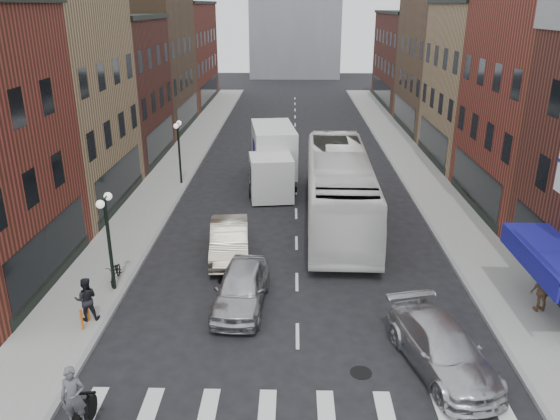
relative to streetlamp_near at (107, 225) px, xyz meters
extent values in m
plane|color=black|center=(7.40, -4.00, -2.91)|extent=(160.00, 160.00, 0.00)
cube|color=gray|center=(-1.10, 18.00, -2.84)|extent=(3.00, 74.00, 0.15)
cube|color=gray|center=(15.90, 18.00, -2.84)|extent=(3.00, 74.00, 0.15)
cube|color=gray|center=(0.40, 18.00, -2.91)|extent=(0.20, 74.00, 0.16)
cube|color=gray|center=(14.40, 18.00, -2.91)|extent=(0.20, 74.00, 0.16)
cube|color=silver|center=(7.40, -7.00, -2.91)|extent=(12.00, 2.20, 0.01)
cube|color=black|center=(-2.62, 0.50, -1.31)|extent=(0.08, 7.20, 2.20)
cube|color=#9C7E56|center=(-7.60, 10.00, 3.09)|extent=(10.00, 10.00, 12.00)
cube|color=black|center=(-2.62, 10.00, -1.31)|extent=(0.08, 8.00, 2.20)
cube|color=#4B241B|center=(-7.60, 20.00, 2.09)|extent=(10.00, 10.00, 10.00)
cube|color=black|center=(-2.62, 20.00, -1.31)|extent=(0.08, 8.00, 2.20)
cube|color=black|center=(-7.60, 20.00, 7.24)|extent=(10.30, 10.20, 0.30)
cube|color=brown|center=(-7.60, 31.00, 3.59)|extent=(10.00, 12.00, 13.00)
cube|color=black|center=(-2.62, 31.00, -1.31)|extent=(0.08, 9.60, 2.20)
cube|color=maroon|center=(-7.60, 45.00, 2.59)|extent=(10.00, 16.00, 11.00)
cube|color=black|center=(-2.62, 45.00, -1.31)|extent=(0.08, 12.80, 2.20)
cube|color=black|center=(-7.60, 45.00, 8.24)|extent=(10.30, 16.20, 0.30)
cube|color=black|center=(17.42, 0.50, -1.31)|extent=(0.08, 7.20, 2.20)
cube|color=black|center=(17.42, 10.00, -1.31)|extent=(0.08, 8.00, 2.20)
cube|color=#9C7E56|center=(22.40, 20.00, 2.59)|extent=(10.00, 10.00, 11.00)
cube|color=black|center=(17.42, 20.00, -1.31)|extent=(0.08, 8.00, 2.20)
cube|color=black|center=(22.40, 20.00, 8.24)|extent=(10.30, 10.20, 0.30)
cube|color=brown|center=(22.40, 31.00, 3.09)|extent=(10.00, 12.00, 12.00)
cube|color=black|center=(17.42, 31.00, -1.31)|extent=(0.08, 9.60, 2.20)
cube|color=#4B241B|center=(22.40, 45.00, 2.09)|extent=(10.00, 16.00, 10.00)
cube|color=black|center=(17.42, 45.00, -1.31)|extent=(0.08, 12.80, 2.20)
cube|color=black|center=(22.40, 45.00, 7.24)|extent=(10.30, 16.20, 0.30)
cube|color=navy|center=(16.50, -1.50, -0.21)|extent=(1.80, 5.00, 0.15)
cube|color=navy|center=(15.65, -1.50, -0.56)|extent=(0.10, 5.00, 0.70)
cylinder|color=black|center=(0.00, 0.00, -0.91)|extent=(0.14, 0.14, 4.00)
cylinder|color=black|center=(0.00, 0.00, 1.09)|extent=(0.06, 0.90, 0.06)
sphere|color=white|center=(0.00, -0.45, 1.04)|extent=(0.32, 0.32, 0.32)
sphere|color=white|center=(0.00, 0.45, 1.04)|extent=(0.32, 0.32, 0.32)
cylinder|color=black|center=(0.00, 14.00, -0.91)|extent=(0.14, 0.14, 4.00)
cylinder|color=black|center=(0.00, 14.00, 1.09)|extent=(0.06, 0.90, 0.06)
sphere|color=white|center=(0.00, 13.55, 1.04)|extent=(0.32, 0.32, 0.32)
sphere|color=white|center=(0.00, 14.45, 1.04)|extent=(0.32, 0.32, 0.32)
cylinder|color=#D8590C|center=(-0.20, -3.00, -2.36)|extent=(0.08, 0.08, 0.80)
cylinder|color=#D8590C|center=(-0.20, -2.40, -2.36)|extent=(0.08, 0.08, 0.80)
cube|color=silver|center=(5.92, 11.35, -1.54)|extent=(2.77, 2.94, 2.55)
cube|color=black|center=(5.92, 11.35, -1.28)|extent=(2.65, 1.74, 1.12)
cube|color=silver|center=(5.92, 15.22, -0.77)|extent=(3.21, 5.58, 2.96)
cube|color=navy|center=(5.92, 15.22, -0.77)|extent=(2.83, 2.36, 1.22)
cube|color=black|center=(5.92, 15.02, -2.45)|extent=(3.08, 6.86, 0.36)
cylinder|color=black|center=(4.75, 11.55, -2.45)|extent=(0.29, 0.92, 0.92)
cylinder|color=black|center=(7.09, 11.55, -2.45)|extent=(0.29, 0.92, 0.92)
cylinder|color=black|center=(4.75, 15.02, -2.45)|extent=(0.29, 0.92, 0.92)
cylinder|color=black|center=(7.09, 15.02, -2.45)|extent=(0.29, 0.92, 0.92)
cylinder|color=black|center=(4.75, 17.06, -2.45)|extent=(0.29, 0.92, 0.92)
cylinder|color=black|center=(7.09, 17.06, -2.45)|extent=(0.29, 0.92, 0.92)
cylinder|color=black|center=(1.56, -7.17, -2.56)|extent=(0.15, 0.70, 0.70)
cube|color=black|center=(1.56, -7.38, -1.91)|extent=(0.58, 0.14, 0.06)
imported|color=#56565D|center=(1.56, -8.07, -1.46)|extent=(0.68, 0.49, 1.74)
imported|color=white|center=(9.62, 7.90, -1.02)|extent=(3.50, 13.67, 3.79)
imported|color=#B3B3B8|center=(5.25, -1.00, -2.12)|extent=(2.18, 4.76, 1.58)
imported|color=#A99F89|center=(4.30, 3.47, -2.11)|extent=(2.16, 5.03, 1.61)
imported|color=#BBBBC0|center=(11.97, -4.70, -2.17)|extent=(3.26, 5.45, 1.48)
imported|color=black|center=(-0.10, 0.59, -2.35)|extent=(0.70, 1.62, 0.83)
imported|color=black|center=(-0.24, -2.31, -1.93)|extent=(0.90, 0.65, 1.66)
imported|color=brown|center=(16.51, -1.33, -1.93)|extent=(1.04, 0.63, 1.66)
camera|label=1|loc=(7.17, -19.40, 8.02)|focal=35.00mm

